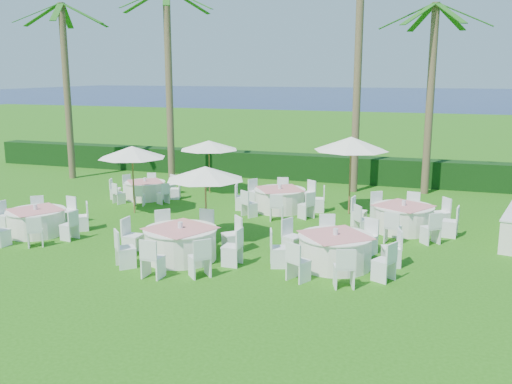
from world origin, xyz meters
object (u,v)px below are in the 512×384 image
banquet_table_b (181,243)px  banquet_table_d (145,190)px  banquet_table_f (403,218)px  umbrella_c (209,145)px  banquet_table_e (280,199)px  umbrella_a (132,152)px  banquet_table_c (335,250)px  banquet_table_a (36,221)px  umbrella_b (205,173)px  umbrella_d (351,144)px

banquet_table_b → banquet_table_d: size_ratio=1.26×
banquet_table_f → umbrella_c: (-8.23, 3.49, 1.59)m
banquet_table_d → umbrella_c: bearing=43.1°
banquet_table_e → umbrella_c: bearing=150.4°
banquet_table_e → umbrella_a: umbrella_a is taller
banquet_table_b → banquet_table_c: size_ratio=1.03×
banquet_table_a → banquet_table_d: banquet_table_a is taller
banquet_table_a → umbrella_b: bearing=10.3°
banquet_table_a → banquet_table_e: (6.43, 5.42, 0.02)m
umbrella_a → umbrella_b: bearing=-31.9°
banquet_table_f → umbrella_d: (-2.02, 1.73, 2.11)m
banquet_table_c → umbrella_a: umbrella_a is taller
banquet_table_d → umbrella_c: 3.22m
banquet_table_a → banquet_table_b: bearing=-8.3°
banquet_table_b → umbrella_b: 2.41m
banquet_table_a → umbrella_d: bearing=32.8°
banquet_table_a → banquet_table_e: banquet_table_e is taller
umbrella_c → banquet_table_d: bearing=-136.9°
banquet_table_d → banquet_table_e: bearing=-2.2°
banquet_table_f → umbrella_b: size_ratio=1.43×
banquet_table_b → umbrella_d: 7.72m
umbrella_b → banquet_table_a: bearing=-169.7°
banquet_table_c → banquet_table_f: bearing=70.6°
banquet_table_a → umbrella_d: umbrella_d is taller
banquet_table_b → banquet_table_f: banquet_table_b is taller
umbrella_a → banquet_table_e: bearing=22.3°
banquet_table_a → umbrella_a: umbrella_a is taller
banquet_table_c → banquet_table_f: (1.43, 4.07, -0.01)m
banquet_table_d → umbrella_d: umbrella_d is taller
umbrella_a → umbrella_b: 4.58m
umbrella_c → umbrella_d: umbrella_d is taller
banquet_table_e → umbrella_c: (-3.70, 2.10, 1.60)m
umbrella_a → banquet_table_a: bearing=-114.0°
umbrella_a → umbrella_d: 7.79m
umbrella_a → umbrella_c: size_ratio=0.99×
umbrella_c → umbrella_d: (6.21, -1.76, 0.52)m
banquet_table_e → umbrella_c: 4.55m
banquet_table_a → umbrella_b: size_ratio=1.34×
umbrella_c → banquet_table_b: bearing=-72.1°
banquet_table_d → umbrella_b: umbrella_b is taller
umbrella_a → umbrella_c: 4.30m
banquet_table_b → banquet_table_d: (-4.69, 6.42, -0.09)m
banquet_table_f → umbrella_b: bearing=-151.3°
banquet_table_d → umbrella_c: (2.01, 1.88, 1.66)m
banquet_table_c → umbrella_c: bearing=132.0°
umbrella_b → banquet_table_e: bearing=76.9°
banquet_table_a → umbrella_c: 8.16m
banquet_table_a → banquet_table_c: bearing=-0.2°
banquet_table_e → umbrella_a: bearing=-157.7°
banquet_table_a → banquet_table_c: banquet_table_c is taller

